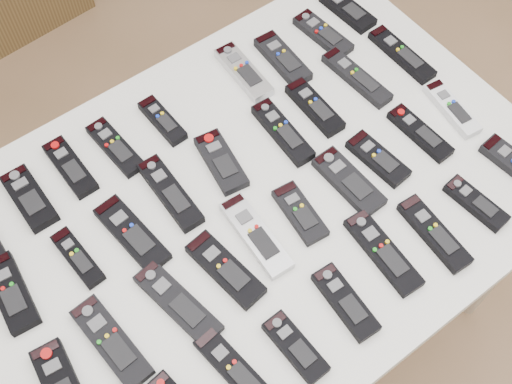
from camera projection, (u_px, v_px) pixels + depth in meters
ground at (257, 368)px, 1.96m from camera, size 4.00×4.00×0.00m
table at (256, 210)px, 1.41m from camera, size 1.25×0.88×0.78m
remote_1 at (29, 198)px, 1.35m from camera, size 0.06×0.16×0.02m
remote_2 at (70, 167)px, 1.39m from camera, size 0.05×0.16×0.02m
remote_3 at (115, 147)px, 1.42m from camera, size 0.06×0.17×0.02m
remote_4 at (163, 121)px, 1.45m from camera, size 0.05×0.14×0.02m
remote_5 at (244, 72)px, 1.52m from camera, size 0.06×0.18×0.02m
remote_6 at (283, 59)px, 1.54m from camera, size 0.06×0.17×0.02m
remote_7 at (323, 34)px, 1.58m from camera, size 0.07×0.17×0.02m
remote_8 at (347, 10)px, 1.63m from camera, size 0.06×0.16×0.02m
remote_9 at (11, 293)px, 1.24m from camera, size 0.07×0.17×0.02m
remote_10 at (78, 258)px, 1.28m from camera, size 0.05×0.14×0.02m
remote_11 at (132, 234)px, 1.31m from camera, size 0.08×0.19×0.02m
remote_12 at (170, 193)px, 1.35m from camera, size 0.05×0.19×0.02m
remote_13 at (221, 162)px, 1.39m from camera, size 0.08×0.16×0.02m
remote_14 at (283, 132)px, 1.43m from camera, size 0.06×0.19×0.02m
remote_15 at (315, 107)px, 1.47m from camera, size 0.05×0.17×0.02m
remote_16 at (357, 77)px, 1.51m from camera, size 0.06×0.20×0.02m
remote_17 at (402, 54)px, 1.55m from camera, size 0.05×0.19×0.02m
remote_19 at (111, 342)px, 1.19m from camera, size 0.07×0.20×0.02m
remote_20 at (178, 303)px, 1.23m from camera, size 0.09×0.21×0.02m
remote_21 at (225, 269)px, 1.27m from camera, size 0.08×0.18×0.02m
remote_22 at (256, 235)px, 1.31m from camera, size 0.06×0.20×0.02m
remote_23 at (300, 213)px, 1.33m from camera, size 0.07×0.15×0.02m
remote_24 at (349, 182)px, 1.37m from camera, size 0.07×0.18×0.02m
remote_25 at (378, 159)px, 1.40m from camera, size 0.07×0.15×0.02m
remote_26 at (420, 133)px, 1.43m from camera, size 0.05×0.17×0.02m
remote_27 at (452, 109)px, 1.47m from camera, size 0.07×0.17×0.02m
remote_30 at (235, 370)px, 1.17m from camera, size 0.07×0.18×0.02m
remote_31 at (295, 347)px, 1.19m from camera, size 0.05×0.14×0.02m
remote_32 at (345, 302)px, 1.23m from camera, size 0.06×0.16×0.02m
remote_33 at (383, 252)px, 1.29m from camera, size 0.07×0.20×0.02m
remote_34 at (434, 233)px, 1.31m from camera, size 0.06×0.18×0.02m
remote_35 at (476, 203)px, 1.34m from camera, size 0.06×0.15×0.02m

